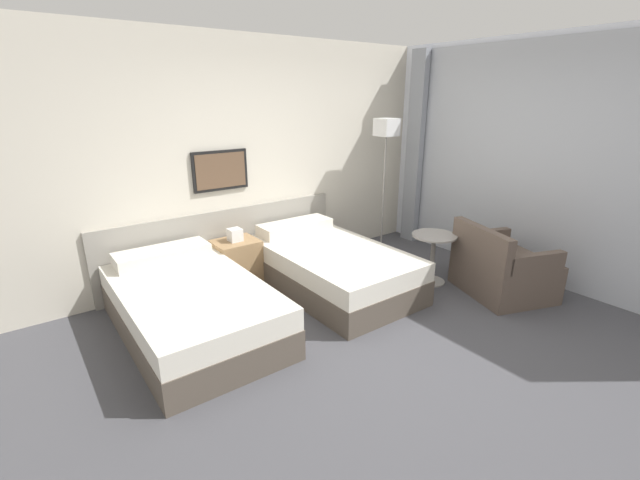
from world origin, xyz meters
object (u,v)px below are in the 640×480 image
at_px(bed_near_door, 191,307).
at_px(floor_lamp, 386,140).
at_px(nightstand, 237,262).
at_px(side_table, 433,249).
at_px(bed_near_window, 330,266).
at_px(armchair, 502,270).

bearing_deg(bed_near_door, floor_lamp, 10.09).
bearing_deg(nightstand, bed_near_door, -138.69).
height_order(nightstand, side_table, nightstand).
distance_m(bed_near_window, floor_lamp, 1.88).
bearing_deg(bed_near_window, side_table, -30.10).
height_order(bed_near_door, side_table, bed_near_door).
xyz_separation_m(bed_near_door, nightstand, (0.80, 0.70, 0.02)).
relative_size(floor_lamp, armchair, 1.61).
distance_m(nightstand, floor_lamp, 2.44).
bearing_deg(bed_near_window, floor_lamp, 21.73).
height_order(bed_near_door, floor_lamp, floor_lamp).
bearing_deg(armchair, bed_near_door, 87.65).
bearing_deg(bed_near_door, side_table, -12.69).
relative_size(bed_near_window, floor_lamp, 1.09).
bearing_deg(side_table, bed_near_window, 149.90).
bearing_deg(nightstand, armchair, -41.31).
bearing_deg(bed_near_door, armchair, -22.25).
relative_size(nightstand, floor_lamp, 0.37).
relative_size(bed_near_door, bed_near_window, 1.00).
bearing_deg(side_table, floor_lamp, 76.03).
height_order(bed_near_window, floor_lamp, floor_lamp).
relative_size(bed_near_window, armchair, 1.75).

